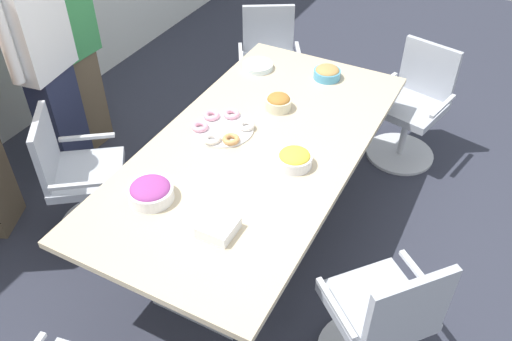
# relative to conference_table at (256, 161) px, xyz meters

# --- Properties ---
(ground_plane) EXTENTS (10.00, 10.00, 0.01)m
(ground_plane) POSITION_rel_conference_table_xyz_m (0.00, 0.00, -0.63)
(ground_plane) COLOR #2D303D
(conference_table) EXTENTS (2.40, 1.20, 0.75)m
(conference_table) POSITION_rel_conference_table_xyz_m (0.00, 0.00, 0.00)
(conference_table) COLOR #CCB793
(conference_table) RESTS_ON ground
(office_chair_1) EXTENTS (0.76, 0.76, 0.91)m
(office_chair_1) POSITION_rel_conference_table_xyz_m (-0.61, -1.03, -0.22)
(office_chair_1) COLOR silver
(office_chair_1) RESTS_ON ground
(office_chair_2) EXTENTS (0.65, 0.65, 0.91)m
(office_chair_2) POSITION_rel_conference_table_xyz_m (1.35, -0.66, -0.22)
(office_chair_2) COLOR silver
(office_chair_2) RESTS_ON ground
(office_chair_3) EXTENTS (0.74, 0.74, 0.91)m
(office_chair_3) POSITION_rel_conference_table_xyz_m (1.42, 0.61, -0.22)
(office_chair_3) COLOR silver
(office_chair_3) RESTS_ON ground
(office_chair_4) EXTENTS (0.75, 0.75, 0.91)m
(office_chair_4) POSITION_rel_conference_table_xyz_m (-0.48, 1.05, -0.22)
(office_chair_4) COLOR silver
(office_chair_4) RESTS_ON ground
(person_standing_2) EXTENTS (0.62, 0.28, 1.81)m
(person_standing_2) POSITION_rel_conference_table_xyz_m (-0.05, 1.61, 0.32)
(person_standing_2) COLOR #232842
(person_standing_2) RESTS_ON ground
(person_standing_3) EXTENTS (0.61, 0.23, 1.68)m
(person_standing_3) POSITION_rel_conference_table_xyz_m (0.27, 1.70, 0.25)
(person_standing_3) COLOR brown
(person_standing_3) RESTS_ON ground
(snack_bowl_pretzels) EXTENTS (0.17, 0.17, 0.11)m
(snack_bowl_pretzels) POSITION_rel_conference_table_xyz_m (0.43, 0.05, 0.18)
(snack_bowl_pretzels) COLOR beige
(snack_bowl_pretzels) RESTS_ON conference_table
(snack_bowl_cookies) EXTENTS (0.19, 0.19, 0.09)m
(snack_bowl_cookies) POSITION_rel_conference_table_xyz_m (0.94, -0.08, 0.17)
(snack_bowl_cookies) COLOR #4C9EC6
(snack_bowl_cookies) RESTS_ON conference_table
(snack_bowl_chips_yellow) EXTENTS (0.21, 0.21, 0.10)m
(snack_bowl_chips_yellow) POSITION_rel_conference_table_xyz_m (-0.06, -0.28, 0.17)
(snack_bowl_chips_yellow) COLOR white
(snack_bowl_chips_yellow) RESTS_ON conference_table
(snack_bowl_candy_mix) EXTENTS (0.25, 0.25, 0.11)m
(snack_bowl_candy_mix) POSITION_rel_conference_table_xyz_m (-0.68, 0.29, 0.18)
(snack_bowl_candy_mix) COLOR white
(snack_bowl_candy_mix) RESTS_ON conference_table
(donut_platter) EXTENTS (0.40, 0.39, 0.04)m
(donut_platter) POSITION_rel_conference_table_xyz_m (0.05, 0.26, 0.14)
(donut_platter) COLOR white
(donut_platter) RESTS_ON conference_table
(plate_stack) EXTENTS (0.22, 0.22, 0.04)m
(plate_stack) POSITION_rel_conference_table_xyz_m (0.83, 0.42, 0.15)
(plate_stack) COLOR white
(plate_stack) RESTS_ON conference_table
(napkin_pile) EXTENTS (0.18, 0.18, 0.06)m
(napkin_pile) POSITION_rel_conference_table_xyz_m (-0.72, -0.16, 0.16)
(napkin_pile) COLOR white
(napkin_pile) RESTS_ON conference_table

